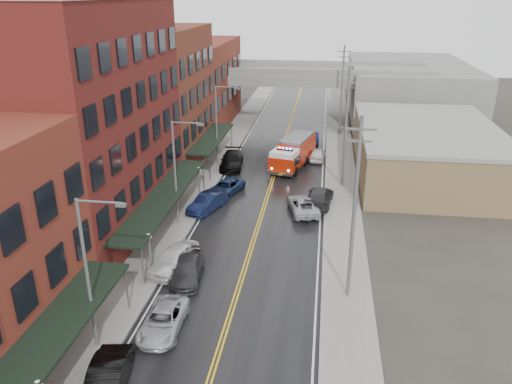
{
  "coord_description": "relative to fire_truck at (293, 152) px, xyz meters",
  "views": [
    {
      "loc": [
        5.14,
        -13.17,
        18.46
      ],
      "look_at": [
        -0.21,
        24.87,
        3.0
      ],
      "focal_mm": 35.0,
      "sensor_mm": 36.0,
      "label": 1
    }
  ],
  "objects": [
    {
      "name": "awning_1",
      "position": [
        -9.3,
        -17.54,
        1.27
      ],
      "size": [
        2.6,
        18.0,
        3.09
      ],
      "color": "black",
      "rests_on": "ground"
    },
    {
      "name": "street_lamp_0",
      "position": [
        -8.35,
        -32.54,
        3.46
      ],
      "size": [
        2.64,
        0.22,
        9.0
      ],
      "color": "#59595B",
      "rests_on": "ground"
    },
    {
      "name": "parked_car_right_3",
      "position": [
        1.8,
        9.9,
        -0.97
      ],
      "size": [
        1.91,
        4.69,
        1.51
      ],
      "primitive_type": "imported",
      "rotation": [
        0.0,
        0.0,
        3.21
      ],
      "color": "black",
      "rests_on": "ground"
    },
    {
      "name": "parked_car_right_2",
      "position": [
        2.69,
        2.73,
        -1.0
      ],
      "size": [
        1.94,
        4.33,
        1.45
      ],
      "primitive_type": "imported",
      "rotation": [
        0.0,
        0.0,
        3.09
      ],
      "color": "silver",
      "rests_on": "ground"
    },
    {
      "name": "brick_building_c",
      "position": [
        -15.1,
        -0.04,
        5.78
      ],
      "size": [
        9.0,
        15.0,
        15.0
      ],
      "primitive_type": "cube",
      "color": "#5C261B",
      "rests_on": "ground"
    },
    {
      "name": "parked_car_left_7",
      "position": [
        -6.8,
        -1.34,
        -0.88
      ],
      "size": [
        2.88,
        5.98,
        1.68
      ],
      "primitive_type": "imported",
      "rotation": [
        0.0,
        0.0,
        0.09
      ],
      "color": "black",
      "rests_on": "ground"
    },
    {
      "name": "utility_pole_1",
      "position": [
        5.4,
        -5.54,
        4.58
      ],
      "size": [
        1.8,
        0.24,
        12.0
      ],
      "color": "#59595B",
      "rests_on": "ground"
    },
    {
      "name": "overpass",
      "position": [
        -1.8,
        21.46,
        4.26
      ],
      "size": [
        40.0,
        10.0,
        7.5
      ],
      "color": "slate",
      "rests_on": "ground"
    },
    {
      "name": "utility_pole_2",
      "position": [
        5.4,
        14.46,
        4.58
      ],
      "size": [
        1.8,
        0.24,
        12.0
      ],
      "color": "#59595B",
      "rests_on": "ground"
    },
    {
      "name": "brick_building_b",
      "position": [
        -15.1,
        -17.54,
        7.28
      ],
      "size": [
        9.0,
        20.0,
        18.0
      ],
      "primitive_type": "cube",
      "color": "#531916",
      "rests_on": "ground"
    },
    {
      "name": "awning_0",
      "position": [
        -9.29,
        -36.54,
        1.27
      ],
      "size": [
        2.6,
        16.0,
        3.09
      ],
      "color": "black",
      "rests_on": "ground"
    },
    {
      "name": "parked_car_left_6",
      "position": [
        -5.94,
        -9.23,
        -1.05
      ],
      "size": [
        3.65,
        5.29,
        1.34
      ],
      "primitive_type": "imported",
      "rotation": [
        0.0,
        0.0,
        -0.32
      ],
      "color": "#14274B",
      "rests_on": "ground"
    },
    {
      "name": "street_lamp_1",
      "position": [
        -8.35,
        -16.54,
        3.46
      ],
      "size": [
        2.64,
        0.22,
        9.0
      ],
      "color": "#59595B",
      "rests_on": "ground"
    },
    {
      "name": "parked_car_left_5",
      "position": [
        -6.77,
        -13.34,
        -0.94
      ],
      "size": [
        3.16,
        5.02,
        1.56
      ],
      "primitive_type": "imported",
      "rotation": [
        0.0,
        0.0,
        -0.35
      ],
      "color": "#0E1633",
      "rests_on": "ground"
    },
    {
      "name": "brick_building_far",
      "position": [
        -15.1,
        17.46,
        4.28
      ],
      "size": [
        9.0,
        20.0,
        12.0
      ],
      "primitive_type": "cube",
      "color": "maroon",
      "rests_on": "ground"
    },
    {
      "name": "fire_truck",
      "position": [
        0.0,
        0.0,
        0.0
      ],
      "size": [
        5.12,
        9.11,
        3.18
      ],
      "rotation": [
        0.0,
        0.0,
        -0.25
      ],
      "color": "#B21F08",
      "rests_on": "ground"
    },
    {
      "name": "right_far_block",
      "position": [
        16.2,
        29.46,
        2.28
      ],
      "size": [
        18.0,
        30.0,
        8.0
      ],
      "primitive_type": "cube",
      "color": "slate",
      "rests_on": "ground"
    },
    {
      "name": "globe_lamp_2",
      "position": [
        -8.2,
        -10.54,
        0.59
      ],
      "size": [
        0.44,
        0.44,
        3.12
      ],
      "color": "#59595B",
      "rests_on": "ground"
    },
    {
      "name": "tan_building",
      "position": [
        14.2,
        -0.54,
        0.78
      ],
      "size": [
        14.0,
        22.0,
        5.0
      ],
      "primitive_type": "cube",
      "color": "brown",
      "rests_on": "ground"
    },
    {
      "name": "parked_car_left_2",
      "position": [
        -5.4,
        -30.53,
        -1.06
      ],
      "size": [
        2.27,
        4.79,
        1.32
      ],
      "primitive_type": "imported",
      "rotation": [
        0.0,
        0.0,
        0.02
      ],
      "color": "#A6A9AE",
      "rests_on": "ground"
    },
    {
      "name": "sidewalk_right",
      "position": [
        5.5,
        -10.54,
        -1.65
      ],
      "size": [
        3.0,
        160.0,
        0.15
      ],
      "primitive_type": "cube",
      "color": "slate",
      "rests_on": "ground"
    },
    {
      "name": "parked_car_right_1",
      "position": [
        3.2,
        -10.74,
        -0.92
      ],
      "size": [
        2.88,
        5.77,
        1.61
      ],
      "primitive_type": "imported",
      "rotation": [
        0.0,
        0.0,
        3.02
      ],
      "color": "#242527",
      "rests_on": "ground"
    },
    {
      "name": "awning_2",
      "position": [
        -9.29,
        -0.04,
        1.26
      ],
      "size": [
        2.6,
        13.0,
        3.09
      ],
      "color": "black",
      "rests_on": "ground"
    },
    {
      "name": "street_lamp_2",
      "position": [
        -8.35,
        -0.54,
        3.46
      ],
      "size": [
        2.64,
        0.22,
        9.0
      ],
      "color": "#59595B",
      "rests_on": "ground"
    },
    {
      "name": "sidewalk_left",
      "position": [
        -9.1,
        -10.54,
        -1.65
      ],
      "size": [
        3.0,
        160.0,
        0.15
      ],
      "primitive_type": "cube",
      "color": "slate",
      "rests_on": "ground"
    },
    {
      "name": "parked_car_left_1",
      "position": [
        -6.55,
        -35.84,
        -0.92
      ],
      "size": [
        2.43,
        5.09,
        1.61
      ],
      "primitive_type": "imported",
      "rotation": [
        0.0,
        0.0,
        0.15
      ],
      "color": "black",
      "rests_on": "ground"
    },
    {
      "name": "utility_pole_0",
      "position": [
        5.4,
        -25.54,
        4.58
      ],
      "size": [
        1.8,
        0.24,
        12.0
      ],
      "color": "#59595B",
      "rests_on": "ground"
    },
    {
      "name": "parked_car_left_4",
      "position": [
        -6.8,
        -23.74,
        -0.88
      ],
      "size": [
        3.2,
        5.28,
        1.68
      ],
      "primitive_type": "imported",
      "rotation": [
        0.0,
        0.0,
        -0.26
      ],
      "color": "silver",
      "rests_on": "ground"
    },
    {
      "name": "curb_left",
      "position": [
        -7.45,
        -10.54,
        -1.65
      ],
      "size": [
        0.3,
        160.0,
        0.15
      ],
      "primitive_type": "cube",
      "color": "gray",
      "rests_on": "ground"
    },
    {
      "name": "parked_car_left_3",
      "position": [
        -5.48,
        -24.84,
        -1.02
      ],
      "size": [
        2.38,
        4.96,
        1.39
      ],
      "primitive_type": "imported",
      "rotation": [
        0.0,
        0.0,
        0.09
      ],
      "color": "#2A2B2D",
      "rests_on": "ground"
    },
    {
      "name": "road",
      "position": [
        -1.8,
        -10.54,
        -1.71
      ],
      "size": [
        11.0,
        160.0,
        0.02
      ],
      "primitive_type": "cube",
      "color": "black",
      "rests_on": "ground"
    },
    {
      "name": "parked_car_right_0",
      "position": [
        1.8,
        -12.5,
        -1.01
      ],
      "size": [
        3.48,
        5.55,
        1.43
      ],
      "primitive_type": "imported",
      "rotation": [
        0.0,
        0.0,
        3.37
      ],
      "color": "#ACAFB4",
      "rests_on": "ground"
    },
    {
      "name": "globe_lamp_1",
      "position": [
        -8.2,
        -24.54,
        0.59
      ],
      "size": [
        0.44,
        0.44,
        3.12
      ],
      "color": "#59595B",
      "rests_on": "ground"
    },
    {
      "name": "curb_right",
      "position": [
        3.85,
        -10.54,
        -1.65
      ],
      "size": [
        0.3,
        160.0,
        0.15
      ],
      "primitive_type": "cube",
      "color": "gray",
      "rests_on": "ground"
    }
  ]
}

